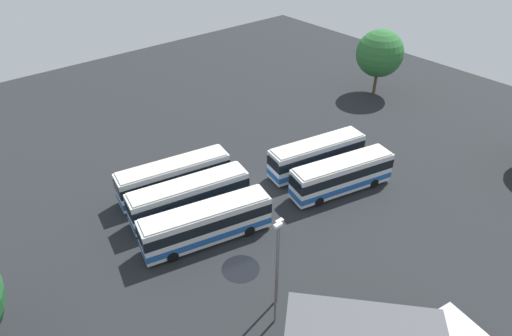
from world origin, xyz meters
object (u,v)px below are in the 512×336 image
bus_row0_slot1 (317,155)px  bus_row1_slot2 (206,223)px  lamp_post_near_entrance (276,272)px  bus_row0_slot2 (342,175)px  tree_east_edge (380,53)px  bus_row1_slot0 (174,177)px  bus_row1_slot1 (189,197)px  lamp_post_by_building (278,259)px

bus_row0_slot1 → bus_row1_slot2: 15.31m
bus_row1_slot2 → lamp_post_near_entrance: lamp_post_near_entrance is taller
bus_row0_slot2 → lamp_post_near_entrance: size_ratio=1.20×
bus_row0_slot1 → bus_row0_slot2: same height
bus_row0_slot1 → tree_east_edge: 22.90m
bus_row1_slot0 → lamp_post_near_entrance: lamp_post_near_entrance is taller
bus_row0_slot1 → lamp_post_near_entrance: lamp_post_near_entrance is taller
bus_row1_slot1 → lamp_post_near_entrance: size_ratio=1.25×
bus_row0_slot1 → bus_row1_slot1: (14.33, -2.54, 0.00)m
bus_row0_slot2 → bus_row1_slot2: size_ratio=0.95×
bus_row1_slot1 → bus_row1_slot0: bearing=-99.1°
bus_row1_slot2 → tree_east_edge: 37.70m
bus_row0_slot2 → lamp_post_by_building: 15.84m
bus_row1_slot0 → bus_row1_slot2: 7.87m
bus_row1_slot1 → bus_row1_slot2: (0.91, 4.07, 0.00)m
bus_row0_slot2 → lamp_post_near_entrance: (15.66, 7.56, 3.18)m
bus_row1_slot1 → tree_east_edge: size_ratio=1.26×
bus_row1_slot0 → bus_row0_slot1: bearing=155.7°
bus_row0_slot1 → bus_row1_slot1: size_ratio=0.96×
bus_row1_slot0 → lamp_post_by_building: 16.86m
lamp_post_near_entrance → bus_row1_slot2: bearing=-96.6°
bus_row1_slot2 → lamp_post_by_building: bearing=91.0°
bus_row1_slot2 → tree_east_edge: (-36.13, -10.00, 4.05)m
bus_row0_slot1 → lamp_post_near_entrance: 20.40m
bus_row0_slot2 → bus_row1_slot0: (12.99, -10.33, 0.00)m
bus_row0_slot2 → bus_row1_slot2: bearing=-10.2°
lamp_post_near_entrance → tree_east_edge: (-37.31, -20.16, 0.87)m
bus_row0_slot2 → lamp_post_by_building: (14.32, 6.28, 2.53)m
bus_row1_slot0 → bus_row1_slot1: same height
bus_row0_slot2 → lamp_post_near_entrance: 17.67m
lamp_post_by_building → bus_row1_slot2: bearing=-89.0°
bus_row1_slot1 → lamp_post_near_entrance: lamp_post_near_entrance is taller
bus_row1_slot1 → bus_row0_slot1: bearing=170.0°
bus_row1_slot1 → lamp_post_near_entrance: (2.09, 14.23, 3.18)m
bus_row0_slot2 → lamp_post_near_entrance: bearing=25.8°
bus_row0_slot1 → bus_row1_slot1: bearing=-10.0°
bus_row0_slot1 → lamp_post_by_building: (15.08, 10.41, 2.53)m
bus_row0_slot1 → lamp_post_by_building: 18.50m
bus_row1_slot0 → tree_east_edge: (-34.64, -2.27, 4.05)m
bus_row0_slot2 → bus_row1_slot0: 16.59m
bus_row1_slot0 → bus_row1_slot2: (1.49, 7.73, 0.00)m
bus_row0_slot1 → bus_row1_slot0: same height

